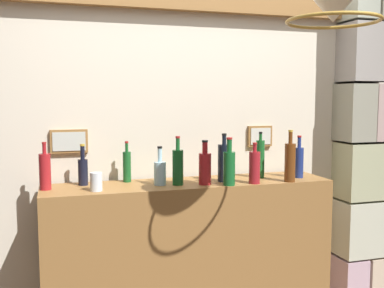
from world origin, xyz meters
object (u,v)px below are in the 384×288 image
at_px(liquor_bottle_vermouth, 160,172).
at_px(glass_tumbler_rocks, 96,182).
at_px(liquor_bottle_amaro, 83,170).
at_px(liquor_bottle_rum, 178,166).
at_px(liquor_bottle_bourbon, 260,158).
at_px(liquor_bottle_whiskey, 127,166).
at_px(liquor_bottle_gin, 229,167).
at_px(liquor_bottle_mezcal, 205,167).
at_px(liquor_bottle_vodka, 45,171).
at_px(liquor_bottle_brandy, 290,161).
at_px(liquor_bottle_rye, 299,161).
at_px(liquor_bottle_tequila, 224,162).
at_px(liquor_bottle_port, 254,167).

xyz_separation_m(liquor_bottle_vermouth, glass_tumbler_rocks, (-0.39, -0.07, -0.03)).
relative_size(liquor_bottle_amaro, liquor_bottle_rum, 0.84).
bearing_deg(glass_tumbler_rocks, liquor_bottle_bourbon, 6.39).
xyz_separation_m(liquor_bottle_whiskey, liquor_bottle_gin, (0.58, -0.29, 0.01)).
bearing_deg(liquor_bottle_mezcal, liquor_bottle_rum, 167.71).
height_order(liquor_bottle_amaro, liquor_bottle_vodka, liquor_bottle_vodka).
distance_m(liquor_bottle_brandy, liquor_bottle_amaro, 1.30).
height_order(liquor_bottle_bourbon, liquor_bottle_rye, liquor_bottle_bourbon).
xyz_separation_m(liquor_bottle_vermouth, liquor_bottle_gin, (0.40, -0.13, 0.03)).
bearing_deg(liquor_bottle_mezcal, liquor_bottle_vermouth, 166.04).
bearing_deg(liquor_bottle_gin, liquor_bottle_vodka, 170.20).
bearing_deg(liquor_bottle_rye, glass_tumbler_rocks, -177.83).
distance_m(liquor_bottle_gin, liquor_bottle_bourbon, 0.35).
relative_size(liquor_bottle_vermouth, liquor_bottle_tequila, 0.77).
bearing_deg(liquor_bottle_vermouth, liquor_bottle_port, -12.42).
height_order(liquor_bottle_amaro, glass_tumbler_rocks, liquor_bottle_amaro).
distance_m(liquor_bottle_rum, liquor_bottle_vodka, 0.78).
bearing_deg(glass_tumbler_rocks, liquor_bottle_amaro, 107.00).
relative_size(liquor_bottle_whiskey, liquor_bottle_gin, 0.88).
distance_m(liquor_bottle_whiskey, liquor_bottle_gin, 0.65).
xyz_separation_m(liquor_bottle_bourbon, liquor_bottle_tequila, (-0.28, -0.06, -0.01)).
bearing_deg(liquor_bottle_rum, liquor_bottle_port, -11.49).
bearing_deg(liquor_bottle_rum, liquor_bottle_vodka, 173.92).
xyz_separation_m(liquor_bottle_amaro, liquor_bottle_gin, (0.86, -0.26, 0.02)).
bearing_deg(liquor_bottle_rye, liquor_bottle_vermouth, 178.81).
distance_m(liquor_bottle_port, liquor_bottle_rum, 0.48).
bearing_deg(glass_tumbler_rocks, liquor_bottle_gin, -4.58).
relative_size(liquor_bottle_mezcal, liquor_bottle_gin, 0.93).
relative_size(liquor_bottle_rum, liquor_bottle_rye, 1.06).
xyz_separation_m(liquor_bottle_brandy, liquor_bottle_port, (-0.24, 0.01, -0.03)).
bearing_deg(liquor_bottle_rum, liquor_bottle_tequila, 3.75).
bearing_deg(liquor_bottle_whiskey, liquor_bottle_rye, -9.07).
xyz_separation_m(liquor_bottle_bourbon, glass_tumbler_rocks, (-1.09, -0.12, -0.08)).
distance_m(liquor_bottle_whiskey, liquor_bottle_tequila, 0.62).
bearing_deg(liquor_bottle_port, glass_tumbler_rocks, 176.66).
height_order(liquor_bottle_amaro, liquor_bottle_bourbon, liquor_bottle_bourbon).
relative_size(liquor_bottle_rum, liquor_bottle_bourbon, 0.98).
bearing_deg(glass_tumbler_rocks, liquor_bottle_vodka, 156.49).
relative_size(liquor_bottle_mezcal, liquor_bottle_rye, 0.97).
bearing_deg(liquor_bottle_port, liquor_bottle_vermouth, 167.58).
bearing_deg(liquor_bottle_bourbon, glass_tumbler_rocks, -173.61).
xyz_separation_m(liquor_bottle_brandy, liquor_bottle_rum, (-0.71, 0.10, -0.01)).
distance_m(liquor_bottle_amaro, liquor_bottle_tequila, 0.88).
height_order(liquor_bottle_rye, glass_tumbler_rocks, liquor_bottle_rye).
bearing_deg(liquor_bottle_tequila, liquor_bottle_rum, -176.25).
bearing_deg(liquor_bottle_brandy, liquor_bottle_amaro, 168.25).
height_order(liquor_bottle_brandy, liquor_bottle_rum, liquor_bottle_brandy).
bearing_deg(liquor_bottle_brandy, liquor_bottle_gin, 179.79).
relative_size(liquor_bottle_gin, glass_tumbler_rocks, 2.75).
height_order(liquor_bottle_whiskey, liquor_bottle_rye, liquor_bottle_rye).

